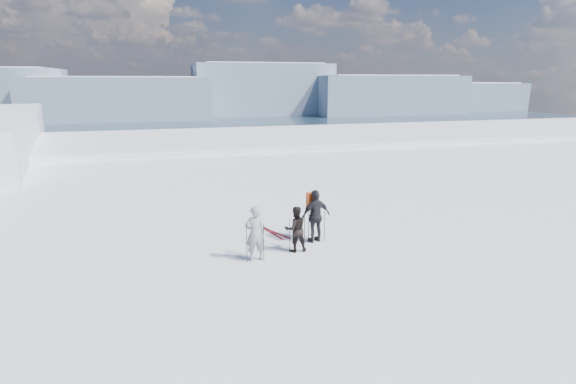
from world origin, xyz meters
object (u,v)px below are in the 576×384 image
object	(u,v)px
skier_dark	(296,229)
skier_pack	(316,216)
skier_grey	(255,233)
skis_loose	(274,233)

from	to	relation	value
skier_dark	skier_pack	world-z (taller)	skier_pack
skier_grey	skier_dark	distance (m)	1.52
skier_pack	skis_loose	xyz separation A→B (m)	(-1.20, 1.25, -0.93)
skier_dark	skis_loose	size ratio (longest dim) A/B	0.93
skier_dark	skis_loose	bearing A→B (deg)	-83.23
skier_pack	skis_loose	world-z (taller)	skier_pack
skier_grey	skis_loose	bearing A→B (deg)	-123.60
skier_dark	skier_pack	size ratio (longest dim) A/B	0.82
skier_pack	skis_loose	size ratio (longest dim) A/B	1.13
skier_grey	skier_pack	bearing A→B (deg)	-162.07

